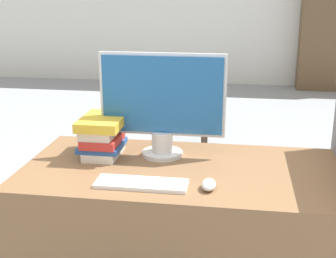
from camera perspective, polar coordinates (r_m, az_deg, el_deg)
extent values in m
cube|color=brown|center=(2.22, 1.59, -14.08)|extent=(1.39, 0.71, 0.77)
cylinder|color=silver|center=(2.19, -0.70, -2.99)|extent=(0.19, 0.19, 0.02)
cylinder|color=silver|center=(2.17, -0.70, -1.56)|extent=(0.10, 0.10, 0.10)
cube|color=silver|center=(2.12, -0.70, 4.22)|extent=(0.58, 0.01, 0.38)
cube|color=#1E5693|center=(2.11, -0.73, 4.19)|extent=(0.55, 0.02, 0.35)
cube|color=white|center=(1.87, -3.26, -6.67)|extent=(0.37, 0.12, 0.02)
ellipsoid|color=silver|center=(1.84, 4.98, -6.76)|extent=(0.06, 0.10, 0.04)
cube|color=silver|center=(2.21, -7.82, -2.73)|extent=(0.15, 0.23, 0.04)
cube|color=#285199|center=(2.20, -8.02, -1.99)|extent=(0.19, 0.22, 0.02)
cube|color=#B72D28|center=(2.18, -7.97, -1.29)|extent=(0.16, 0.22, 0.04)
cube|color=silver|center=(2.17, -8.32, -0.28)|extent=(0.15, 0.21, 0.04)
cube|color=gold|center=(2.17, -7.97, 0.91)|extent=(0.19, 0.27, 0.04)
cylinder|color=#38281E|center=(4.36, -0.69, -0.58)|extent=(0.04, 0.04, 0.43)
cylinder|color=#38281E|center=(4.32, 4.29, -0.81)|extent=(0.04, 0.04, 0.43)
cylinder|color=#38281E|center=(4.72, 0.07, 0.80)|extent=(0.04, 0.04, 0.43)
cylinder|color=#38281E|center=(4.68, 4.67, 0.60)|extent=(0.04, 0.04, 0.43)
cube|color=#38281E|center=(4.45, 2.12, 2.98)|extent=(0.44, 0.44, 0.05)
cube|color=#38281E|center=(4.60, 2.44, 6.34)|extent=(0.44, 0.04, 0.41)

